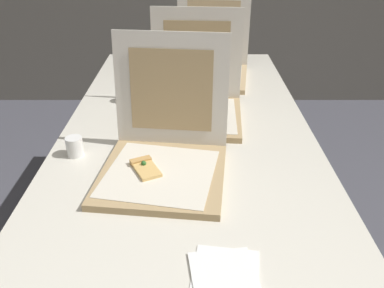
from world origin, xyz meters
TOP-DOWN VIEW (x-y plane):
  - table at (0.00, 0.58)m, footprint 0.94×2.10m
  - pizza_box_front at (-0.07, 0.36)m, footprint 0.42×0.45m
  - pizza_box_middle at (0.03, 0.77)m, footprint 0.40×0.42m
  - pizza_box_back at (0.10, 1.24)m, footprint 0.43×0.46m
  - cup_white_far at (-0.26, 0.91)m, footprint 0.06×0.06m
  - cup_white_near_center at (-0.37, 0.45)m, footprint 0.06×0.06m
  - napkin_pile at (0.09, -0.07)m, footprint 0.17×0.17m

SIDE VIEW (x-z plane):
  - table at x=0.00m, z-range 0.33..1.07m
  - napkin_pile at x=0.09m, z-range 0.75..0.75m
  - cup_white_far at x=-0.26m, z-range 0.75..0.81m
  - cup_white_near_center at x=-0.37m, z-range 0.75..0.81m
  - pizza_box_back at x=0.10m, z-range 0.61..1.00m
  - pizza_box_front at x=-0.07m, z-range 0.61..1.00m
  - pizza_box_middle at x=0.03m, z-range 0.61..1.00m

